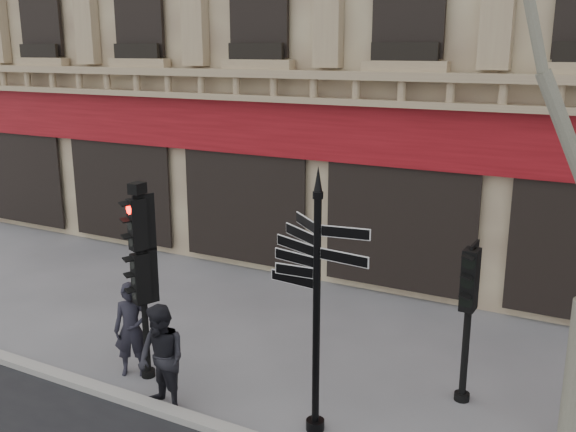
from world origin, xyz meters
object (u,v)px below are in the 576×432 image
object	(u,v)px
traffic_signal_secondary	(469,296)
pedestrian_b	(162,359)
fingerpost	(317,259)
traffic_signal_main	(141,258)
pedestrian_a	(132,329)

from	to	relation	value
traffic_signal_secondary	pedestrian_b	bearing A→B (deg)	-146.92
fingerpost	traffic_signal_secondary	xyz separation A→B (m)	(1.69, 1.83, -0.87)
fingerpost	pedestrian_b	world-z (taller)	fingerpost
traffic_signal_main	traffic_signal_secondary	world-z (taller)	traffic_signal_main
pedestrian_a	traffic_signal_main	bearing A→B (deg)	-24.88
fingerpost	traffic_signal_secondary	distance (m)	2.64
traffic_signal_main	pedestrian_a	world-z (taller)	traffic_signal_main
pedestrian_b	pedestrian_a	bearing A→B (deg)	166.66
traffic_signal_main	pedestrian_b	size ratio (longest dim) A/B	1.97
pedestrian_a	pedestrian_b	world-z (taller)	pedestrian_b
pedestrian_b	traffic_signal_secondary	bearing A→B (deg)	47.84
pedestrian_a	fingerpost	bearing A→B (deg)	-32.67
traffic_signal_main	fingerpost	bearing A→B (deg)	21.20
traffic_signal_main	traffic_signal_secondary	bearing A→B (deg)	42.35
traffic_signal_main	pedestrian_a	xyz separation A→B (m)	(-0.28, -0.03, -1.30)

